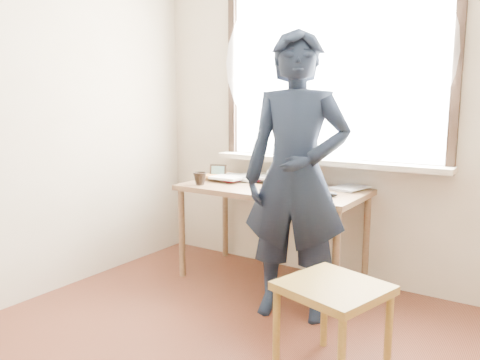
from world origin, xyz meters
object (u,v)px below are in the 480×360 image
Objects in this scene: laptop at (290,183)px; mug_dark at (200,179)px; desk at (272,197)px; mug_white at (275,176)px; work_chair at (333,298)px; person at (296,178)px.

laptop is 3.06× the size of mug_dark.
mug_white reaches higher than desk.
work_chair is 0.86m from person.
mug_white is 0.76m from person.
desk is at bearing 169.01° from laptop.
mug_white is 0.59m from mug_dark.
work_chair is (0.95, -1.10, -0.39)m from mug_white.
mug_dark is (-0.51, -0.22, 0.13)m from desk.
person reaches higher than mug_dark.
mug_white reaches higher than mug_dark.
desk is 0.76× the size of person.
desk is 13.11× the size of mug_dark.
work_chair is at bearing -26.77° from mug_dark.
laptop is at bearing -40.47° from mug_white.
mug_dark is (-0.68, -0.19, -0.00)m from laptop.
mug_white is (-0.24, 0.21, -0.00)m from laptop.
mug_dark is 0.94m from person.
person is at bearing -11.55° from mug_dark.
work_chair is (0.88, -0.93, -0.26)m from desk.
laptop is 0.46m from person.
desk is 4.29× the size of laptop.
mug_dark reaches higher than work_chair.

